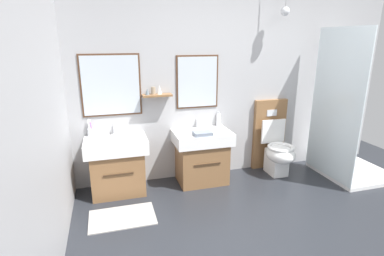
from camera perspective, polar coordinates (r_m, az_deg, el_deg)
ground_plane at (r=3.12m, az=21.76°, el=-21.48°), size 5.67×5.09×0.10m
wall_back at (r=4.13m, az=7.69°, el=10.40°), size 4.47×0.42×2.77m
wall_left at (r=2.00m, az=-30.49°, el=1.92°), size 0.12×3.89×2.77m
bath_mat at (r=3.40m, az=-12.94°, el=-16.04°), size 0.68×0.44×0.01m
vanity_sink_left at (r=3.78m, az=-13.86°, el=-6.57°), size 0.72×0.51×0.68m
tap_on_left_sink at (r=3.83m, az=-14.38°, el=-0.10°), size 0.03×0.13×0.11m
vanity_sink_right at (r=3.94m, az=1.83°, el=-5.09°), size 0.72×0.51×0.68m
tap_on_right_sink at (r=3.99m, az=1.06°, el=1.09°), size 0.03×0.13×0.11m
toilet at (r=4.38m, az=15.23°, el=-3.30°), size 0.48×0.63×1.00m
toothbrush_cup at (r=3.82m, az=-18.55°, el=-0.67°), size 0.07×0.07×0.21m
soap_dispenser at (r=4.07m, az=4.98°, el=1.59°), size 0.06×0.06×0.20m
folded_hand_towel at (r=3.68m, az=2.02°, el=-1.04°), size 0.22×0.16×0.04m
shower_tray at (r=4.57m, az=27.00°, el=-3.12°), size 0.90×0.87×1.95m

